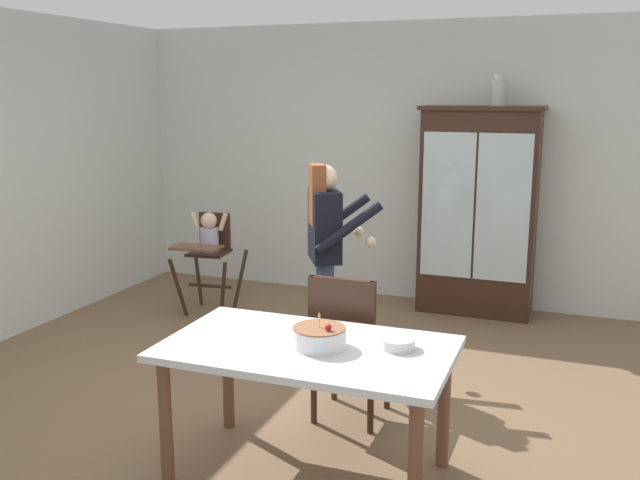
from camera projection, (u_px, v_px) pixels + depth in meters
name	position (u px, v px, depth m)	size (l,w,h in m)	color
ground_plane	(280.00, 394.00, 4.82)	(6.24, 6.24, 0.00)	brown
wall_back	(387.00, 163.00, 6.95)	(5.32, 0.06, 2.70)	silver
china_cabinet	(478.00, 211.00, 6.45)	(1.09, 0.48, 1.92)	#382116
ceramic_vase	(498.00, 92.00, 6.19)	(0.13, 0.13, 0.27)	#B2B7B2
high_chair_with_toddler	(209.00, 244.00, 6.51)	(0.63, 0.73, 0.95)	#382116
adult_person	(326.00, 240.00, 5.15)	(0.66, 0.65, 1.53)	#33425B
dining_table	(308.00, 362.00, 3.69)	(1.52, 0.88, 0.74)	silver
birthday_cake	(319.00, 337.00, 3.63)	(0.28, 0.28, 0.19)	white
serving_bowl	(398.00, 343.00, 3.62)	(0.18, 0.18, 0.06)	silver
dining_chair_far_side	(347.00, 338.00, 4.31)	(0.44, 0.44, 0.96)	#382116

